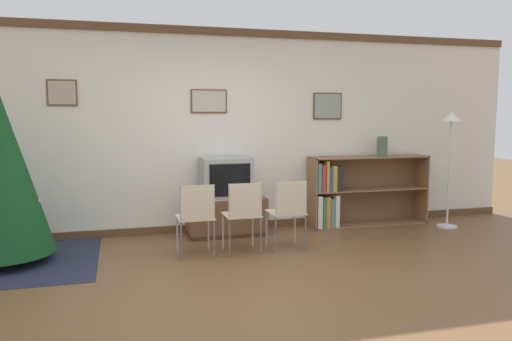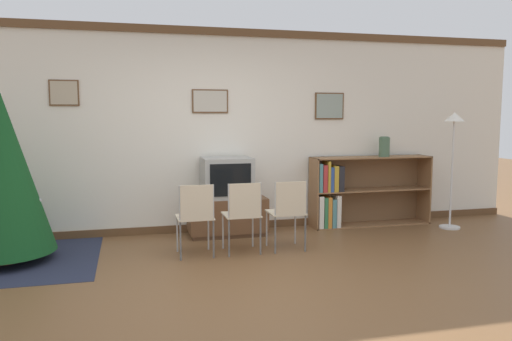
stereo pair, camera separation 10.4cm
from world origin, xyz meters
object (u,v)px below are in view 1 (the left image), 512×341
object	(u,v)px
bookshelf	(348,192)
vase	(382,146)
standing_lamp	(451,140)
folding_chair_left	(196,215)
tv_console	(226,216)
folding_chair_center	(243,213)
folding_chair_right	(288,210)
television	(226,178)

from	to	relation	value
bookshelf	vase	bearing A→B (deg)	-3.27
standing_lamp	folding_chair_left	bearing A→B (deg)	-171.59
folding_chair_left	bookshelf	xyz separation A→B (m)	(2.31, 1.02, 0.01)
tv_console	standing_lamp	size ratio (longest dim) A/B	0.63
folding_chair_left	folding_chair_center	size ratio (longest dim) A/B	1.00
folding_chair_left	standing_lamp	xyz separation A→B (m)	(3.60, 0.53, 0.75)
folding_chair_left	folding_chair_center	distance (m)	0.53
bookshelf	standing_lamp	world-z (taller)	standing_lamp
standing_lamp	folding_chair_right	bearing A→B (deg)	-168.14
folding_chair_left	bookshelf	bearing A→B (deg)	23.81
television	folding_chair_right	distance (m)	1.11
tv_console	folding_chair_center	world-z (taller)	folding_chair_center
standing_lamp	television	bearing A→B (deg)	172.68
folding_chair_center	standing_lamp	world-z (taller)	standing_lamp
folding_chair_center	standing_lamp	distance (m)	3.20
folding_chair_right	tv_console	bearing A→B (deg)	119.81
tv_console	vase	distance (m)	2.44
tv_console	vase	bearing A→B (deg)	1.50
bookshelf	standing_lamp	xyz separation A→B (m)	(1.29, -0.49, 0.75)
vase	folding_chair_right	bearing A→B (deg)	-150.50
folding_chair_left	standing_lamp	bearing A→B (deg)	8.41
bookshelf	folding_chair_center	bearing A→B (deg)	-150.15
television	folding_chair_left	distance (m)	1.11
folding_chair_left	standing_lamp	world-z (taller)	standing_lamp
tv_console	folding_chair_center	distance (m)	0.96
folding_chair_right	vase	bearing A→B (deg)	29.50
tv_console	bookshelf	bearing A→B (deg)	2.86
folding_chair_center	bookshelf	xyz separation A→B (m)	(1.77, 1.02, 0.01)
folding_chair_left	vase	bearing A→B (deg)	19.37
tv_console	television	distance (m)	0.51
folding_chair_right	bookshelf	distance (m)	1.61
television	folding_chair_center	bearing A→B (deg)	-90.00
television	folding_chair_center	distance (m)	0.97
tv_console	vase	xyz separation A→B (m)	(2.28, 0.06, 0.87)
tv_console	bookshelf	size ratio (longest dim) A/B	0.58
tv_console	standing_lamp	xyz separation A→B (m)	(3.07, -0.40, 0.98)
tv_console	television	world-z (taller)	television
folding_chair_center	vase	size ratio (longest dim) A/B	2.90
folding_chair_right	standing_lamp	xyz separation A→B (m)	(2.54, 0.53, 0.75)
tv_console	television	bearing A→B (deg)	-90.00
folding_chair_left	bookshelf	world-z (taller)	bookshelf
tv_console	folding_chair_right	bearing A→B (deg)	-60.19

